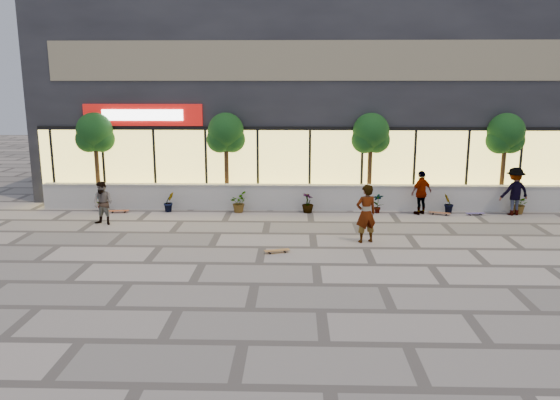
{
  "coord_description": "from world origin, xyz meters",
  "views": [
    {
      "loc": [
        -0.6,
        -14.92,
        5.05
      ],
      "look_at": [
        -1.11,
        2.73,
        1.3
      ],
      "focal_mm": 35.0,
      "sensor_mm": 36.0,
      "label": 1
    }
  ],
  "objects_px": {
    "skater_center": "(366,214)",
    "skateboard_right_far": "(475,213)",
    "tree_east": "(506,136)",
    "skateboard_left": "(119,211)",
    "tree_west": "(95,135)",
    "tree_midwest": "(226,135)",
    "skateboard_center": "(277,250)",
    "skateboard_right_near": "(440,213)",
    "skater_right_near": "(421,193)",
    "skater_left": "(103,203)",
    "skater_right_far": "(515,191)",
    "tree_mideast": "(371,136)"
  },
  "relations": [
    {
      "from": "tree_midwest",
      "to": "skateboard_center",
      "type": "relative_size",
      "value": 4.87
    },
    {
      "from": "tree_mideast",
      "to": "skateboard_center",
      "type": "relative_size",
      "value": 4.87
    },
    {
      "from": "tree_mideast",
      "to": "tree_east",
      "type": "distance_m",
      "value": 5.5
    },
    {
      "from": "tree_mideast",
      "to": "tree_west",
      "type": "bearing_deg",
      "value": 180.0
    },
    {
      "from": "skater_left",
      "to": "skateboard_center",
      "type": "distance_m",
      "value": 7.3
    },
    {
      "from": "skateboard_left",
      "to": "skateboard_right_far",
      "type": "xyz_separation_m",
      "value": [
        14.19,
        -0.0,
        -0.01
      ]
    },
    {
      "from": "skater_left",
      "to": "skateboard_right_near",
      "type": "height_order",
      "value": "skater_left"
    },
    {
      "from": "tree_mideast",
      "to": "skater_right_near",
      "type": "height_order",
      "value": "tree_mideast"
    },
    {
      "from": "skateboard_left",
      "to": "skateboard_right_far",
      "type": "relative_size",
      "value": 1.08
    },
    {
      "from": "skater_center",
      "to": "skateboard_center",
      "type": "xyz_separation_m",
      "value": [
        -2.84,
        -1.25,
        -0.88
      ]
    },
    {
      "from": "tree_west",
      "to": "skater_right_far",
      "type": "height_order",
      "value": "tree_west"
    },
    {
      "from": "skateboard_left",
      "to": "skateboard_right_far",
      "type": "height_order",
      "value": "skateboard_left"
    },
    {
      "from": "skater_right_near",
      "to": "skateboard_right_near",
      "type": "xyz_separation_m",
      "value": [
        0.74,
        -0.1,
        -0.79
      ]
    },
    {
      "from": "skater_center",
      "to": "tree_west",
      "type": "bearing_deg",
      "value": -45.31
    },
    {
      "from": "tree_east",
      "to": "skateboard_left",
      "type": "distance_m",
      "value": 16.03
    },
    {
      "from": "skater_right_near",
      "to": "skateboard_left",
      "type": "distance_m",
      "value": 12.09
    },
    {
      "from": "tree_east",
      "to": "skateboard_right_far",
      "type": "relative_size",
      "value": 5.24
    },
    {
      "from": "skater_right_near",
      "to": "skater_right_far",
      "type": "xyz_separation_m",
      "value": [
        3.63,
        0.0,
        0.07
      ]
    },
    {
      "from": "tree_east",
      "to": "skateboard_left",
      "type": "bearing_deg",
      "value": -174.54
    },
    {
      "from": "tree_west",
      "to": "skateboard_right_near",
      "type": "xyz_separation_m",
      "value": [
        14.11,
        -1.5,
        -2.9
      ]
    },
    {
      "from": "tree_midwest",
      "to": "skateboard_center",
      "type": "bearing_deg",
      "value": -70.55
    },
    {
      "from": "tree_east",
      "to": "skateboard_right_near",
      "type": "bearing_deg",
      "value": -152.57
    },
    {
      "from": "skater_center",
      "to": "skater_right_near",
      "type": "height_order",
      "value": "skater_center"
    },
    {
      "from": "skater_left",
      "to": "skateboard_left",
      "type": "bearing_deg",
      "value": 106.54
    },
    {
      "from": "skateboard_right_near",
      "to": "skateboard_center",
      "type": "bearing_deg",
      "value": -119.86
    },
    {
      "from": "tree_mideast",
      "to": "skateboard_right_far",
      "type": "distance_m",
      "value": 5.17
    },
    {
      "from": "tree_mideast",
      "to": "skateboard_right_near",
      "type": "distance_m",
      "value": 4.18
    },
    {
      "from": "tree_west",
      "to": "skater_right_near",
      "type": "relative_size",
      "value": 2.24
    },
    {
      "from": "skater_center",
      "to": "skater_left",
      "type": "xyz_separation_m",
      "value": [
        -9.32,
        2.04,
        -0.16
      ]
    },
    {
      "from": "tree_mideast",
      "to": "skater_right_far",
      "type": "relative_size",
      "value": 2.07
    },
    {
      "from": "skateboard_right_far",
      "to": "tree_east",
      "type": "bearing_deg",
      "value": 38.68
    },
    {
      "from": "tree_mideast",
      "to": "skateboard_center",
      "type": "xyz_separation_m",
      "value": [
        -3.65,
        -6.65,
        -2.91
      ]
    },
    {
      "from": "tree_east",
      "to": "skater_right_near",
      "type": "bearing_deg",
      "value": -158.91
    },
    {
      "from": "skater_center",
      "to": "skateboard_right_near",
      "type": "distance_m",
      "value": 5.26
    },
    {
      "from": "tree_west",
      "to": "skater_right_near",
      "type": "bearing_deg",
      "value": -5.98
    },
    {
      "from": "tree_east",
      "to": "skater_right_far",
      "type": "bearing_deg",
      "value": -90.17
    },
    {
      "from": "tree_midwest",
      "to": "skateboard_right_far",
      "type": "xyz_separation_m",
      "value": [
        10.0,
        -1.5,
        -2.91
      ]
    },
    {
      "from": "tree_west",
      "to": "tree_mideast",
      "type": "bearing_deg",
      "value": 0.0
    },
    {
      "from": "tree_midwest",
      "to": "skater_left",
      "type": "relative_size",
      "value": 2.45
    },
    {
      "from": "skateboard_center",
      "to": "tree_mideast",
      "type": "bearing_deg",
      "value": 43.99
    },
    {
      "from": "skateboard_center",
      "to": "skater_right_far",
      "type": "bearing_deg",
      "value": 12.62
    },
    {
      "from": "skater_center",
      "to": "skateboard_right_far",
      "type": "bearing_deg",
      "value": -159.51
    },
    {
      "from": "tree_west",
      "to": "tree_midwest",
      "type": "distance_m",
      "value": 5.5
    },
    {
      "from": "skater_right_near",
      "to": "tree_west",
      "type": "bearing_deg",
      "value": -38.49
    },
    {
      "from": "tree_mideast",
      "to": "skateboard_right_near",
      "type": "xyz_separation_m",
      "value": [
        2.61,
        -1.5,
        -2.9
      ]
    },
    {
      "from": "tree_west",
      "to": "tree_east",
      "type": "height_order",
      "value": "same"
    },
    {
      "from": "tree_mideast",
      "to": "skateboard_left",
      "type": "height_order",
      "value": "tree_mideast"
    },
    {
      "from": "tree_west",
      "to": "skateboard_right_far",
      "type": "xyz_separation_m",
      "value": [
        15.5,
        -1.5,
        -2.91
      ]
    },
    {
      "from": "skateboard_right_far",
      "to": "tree_midwest",
      "type": "bearing_deg",
      "value": 165.15
    },
    {
      "from": "skater_left",
      "to": "skater_right_far",
      "type": "distance_m",
      "value": 15.75
    }
  ]
}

